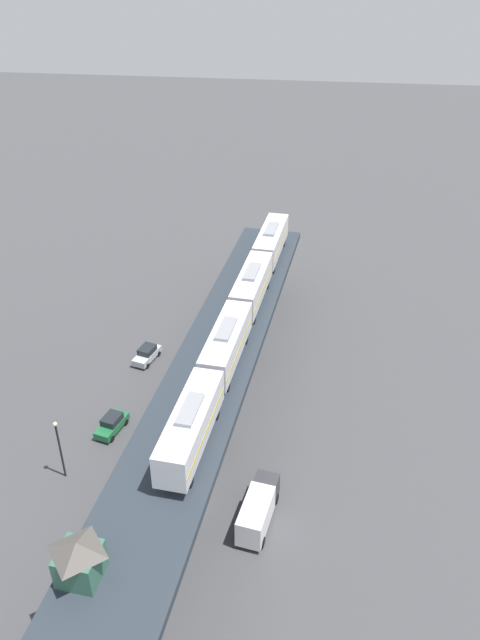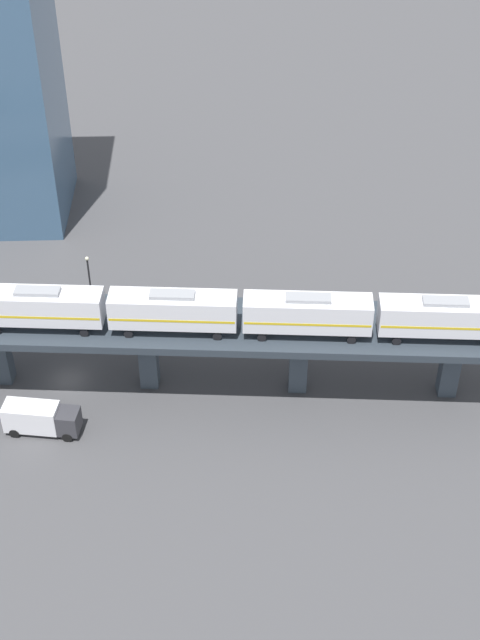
# 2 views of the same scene
# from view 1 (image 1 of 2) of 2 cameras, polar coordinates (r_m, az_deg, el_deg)

# --- Properties ---
(ground_plane) EXTENTS (400.00, 400.00, 0.00)m
(ground_plane) POSITION_cam_1_polar(r_m,az_deg,el_deg) (61.86, -5.08, -16.07)
(ground_plane) COLOR #424244
(elevated_viaduct) EXTENTS (15.67, 92.38, 8.10)m
(elevated_viaduct) POSITION_cam_1_polar(r_m,az_deg,el_deg) (57.03, -5.36, -11.26)
(elevated_viaduct) COLOR #283039
(elevated_viaduct) RESTS_ON ground
(subway_train) EXTENTS (6.76, 49.87, 4.45)m
(subway_train) POSITION_cam_1_polar(r_m,az_deg,el_deg) (68.02, -0.00, 0.74)
(subway_train) COLOR silver
(subway_train) RESTS_ON elevated_viaduct
(signal_hut) EXTENTS (3.47, 3.47, 3.40)m
(signal_hut) POSITION_cam_1_polar(r_m,az_deg,el_deg) (46.34, -14.52, -20.39)
(signal_hut) COLOR #33604C
(signal_hut) RESTS_ON elevated_viaduct
(street_car_silver) EXTENTS (2.86, 4.71, 1.89)m
(street_car_silver) POSITION_cam_1_polar(r_m,az_deg,el_deg) (79.09, -8.50, -3.09)
(street_car_silver) COLOR #B7BABF
(street_car_silver) RESTS_ON ground
(street_car_green) EXTENTS (2.80, 4.70, 1.89)m
(street_car_green) POSITION_cam_1_polar(r_m,az_deg,el_deg) (69.31, -11.64, -9.28)
(street_car_green) COLOR #1E6638
(street_car_green) RESTS_ON ground
(delivery_truck) EXTENTS (3.32, 7.46, 3.20)m
(delivery_truck) POSITION_cam_1_polar(r_m,az_deg,el_deg) (58.61, 1.68, -16.87)
(delivery_truck) COLOR #333338
(delivery_truck) RESTS_ON ground
(street_lamp) EXTENTS (0.44, 0.44, 6.94)m
(street_lamp) POSITION_cam_1_polar(r_m,az_deg,el_deg) (63.31, -16.19, -10.91)
(street_lamp) COLOR black
(street_lamp) RESTS_ON ground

